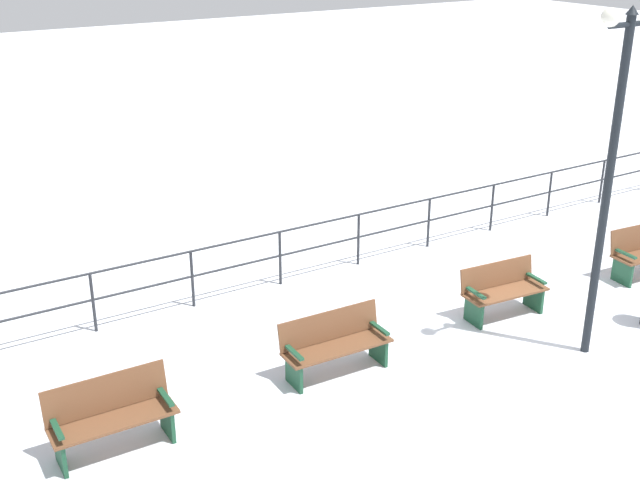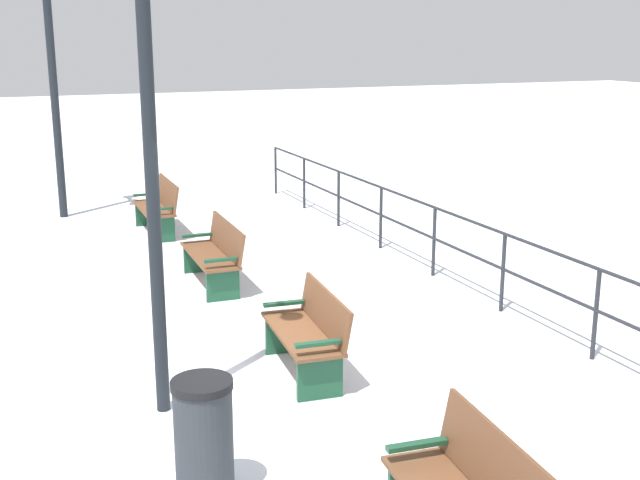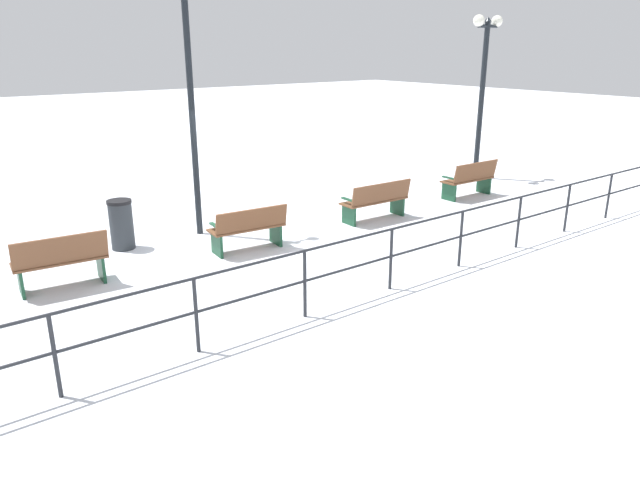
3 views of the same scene
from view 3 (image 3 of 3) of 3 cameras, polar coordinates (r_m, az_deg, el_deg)
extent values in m
plane|color=white|center=(11.35, -7.38, -0.73)|extent=(80.00, 80.00, 0.00)
cube|color=brown|center=(15.42, 14.06, 5.71)|extent=(0.51, 1.53, 0.04)
cube|color=brown|center=(15.22, 14.83, 6.44)|extent=(0.14, 1.52, 0.46)
cube|color=#19472D|center=(15.97, 15.54, 5.19)|extent=(0.43, 0.06, 0.45)
cube|color=#19472D|center=(14.98, 12.36, 4.59)|extent=(0.43, 0.06, 0.45)
cube|color=#19472D|center=(15.91, 15.59, 6.41)|extent=(0.43, 0.08, 0.04)
cube|color=#19472D|center=(14.91, 12.39, 5.88)|extent=(0.43, 0.08, 0.04)
cube|color=brown|center=(13.02, 5.25, 3.82)|extent=(0.53, 1.61, 0.04)
cube|color=brown|center=(12.79, 5.99, 4.59)|extent=(0.16, 1.60, 0.43)
cube|color=#19472D|center=(13.53, 7.48, 3.36)|extent=(0.44, 0.06, 0.43)
cube|color=#19472D|center=(12.64, 2.81, 2.43)|extent=(0.44, 0.06, 0.43)
cube|color=#19472D|center=(13.46, 7.48, 4.75)|extent=(0.44, 0.08, 0.04)
cube|color=#19472D|center=(12.57, 2.78, 3.91)|extent=(0.44, 0.08, 0.04)
cube|color=brown|center=(11.09, -7.10, 1.23)|extent=(0.62, 1.46, 0.04)
cube|color=brown|center=(10.81, -6.58, 2.00)|extent=(0.23, 1.42, 0.40)
cube|color=#19472D|center=(11.42, -4.31, 0.66)|extent=(0.45, 0.09, 0.44)
cube|color=#19472D|center=(10.93, -9.94, -0.39)|extent=(0.45, 0.09, 0.44)
cube|color=#19472D|center=(11.33, -4.39, 2.33)|extent=(0.45, 0.11, 0.04)
cube|color=#19472D|center=(10.85, -10.08, 1.35)|extent=(0.45, 0.11, 0.04)
cube|color=brown|center=(10.16, -23.83, -1.79)|extent=(0.62, 1.44, 0.04)
cube|color=brown|center=(9.84, -23.78, -0.90)|extent=(0.24, 1.40, 0.45)
cube|color=#19472D|center=(10.31, -20.42, -2.41)|extent=(0.45, 0.09, 0.46)
cube|color=#19472D|center=(10.18, -26.97, -3.57)|extent=(0.45, 0.09, 0.46)
cube|color=#19472D|center=(10.22, -20.66, -0.55)|extent=(0.45, 0.11, 0.04)
cube|color=#19472D|center=(10.09, -27.27, -1.69)|extent=(0.45, 0.11, 0.04)
cylinder|color=black|center=(17.52, 15.31, 12.68)|extent=(0.15, 0.15, 4.27)
cylinder|color=black|center=(17.46, 15.90, 19.26)|extent=(0.09, 0.77, 0.09)
sphere|color=white|center=(17.77, 16.74, 19.61)|extent=(0.30, 0.30, 0.30)
sphere|color=white|center=(17.16, 15.11, 19.81)|extent=(0.30, 0.30, 0.30)
cone|color=black|center=(17.46, 15.95, 19.85)|extent=(0.21, 0.21, 0.12)
cylinder|color=black|center=(11.86, -12.28, 12.01)|extent=(0.12, 0.12, 4.91)
cylinder|color=#26282D|center=(14.54, 26.13, 3.82)|extent=(0.05, 0.05, 0.99)
cylinder|color=#26282D|center=(13.11, 22.78, 2.84)|extent=(0.05, 0.05, 0.99)
cylinder|color=#26282D|center=(11.74, 18.64, 1.62)|extent=(0.05, 0.05, 0.99)
cylinder|color=#26282D|center=(10.45, 13.44, 0.08)|extent=(0.05, 0.05, 0.99)
cylinder|color=#26282D|center=(9.27, 6.87, -1.87)|extent=(0.05, 0.05, 0.99)
cylinder|color=#26282D|center=(8.27, -1.48, -4.31)|extent=(0.05, 0.05, 0.99)
cylinder|color=#26282D|center=(7.51, -11.87, -7.18)|extent=(0.05, 0.05, 0.99)
cylinder|color=#26282D|center=(7.06, -24.25, -10.25)|extent=(0.05, 0.05, 0.99)
cylinder|color=#26282D|center=(8.58, 2.99, 0.06)|extent=(0.04, 18.27, 0.04)
cylinder|color=#26282D|center=(8.73, 2.94, -2.73)|extent=(0.04, 18.27, 0.04)
cylinder|color=#2D3338|center=(11.69, -18.63, 1.29)|extent=(0.43, 0.43, 0.88)
cylinder|color=black|center=(11.57, -18.87, 3.52)|extent=(0.46, 0.46, 0.06)
camera|label=1|loc=(22.59, 1.27, 24.47)|focal=45.16mm
camera|label=2|loc=(12.14, -47.33, 11.18)|focal=45.64mm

